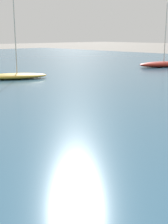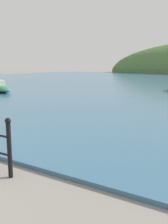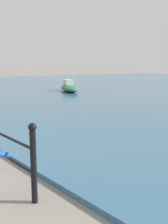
% 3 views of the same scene
% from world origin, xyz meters
% --- Properties ---
extents(boat_far_right, '(5.00, 3.24, 5.72)m').
position_xyz_m(boat_far_right, '(21.09, 17.97, 0.37)').
color(boat_far_right, maroon).
rests_on(boat_far_right, water).
extents(boat_blue_hull, '(4.73, 3.52, 5.36)m').
position_xyz_m(boat_blue_hull, '(6.59, 20.36, 0.31)').
color(boat_blue_hull, gold).
rests_on(boat_blue_hull, water).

